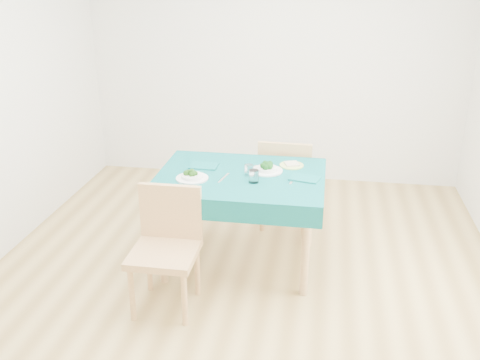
% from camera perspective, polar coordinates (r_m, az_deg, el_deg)
% --- Properties ---
extents(room_shell, '(4.02, 4.52, 2.73)m').
position_cam_1_polar(room_shell, '(3.57, 0.00, 7.41)').
color(room_shell, olive).
rests_on(room_shell, ground).
extents(table, '(1.27, 0.96, 0.76)m').
position_cam_1_polar(table, '(4.22, 0.06, -4.28)').
color(table, '#075253').
rests_on(table, ground).
extents(chair_near, '(0.44, 0.49, 1.11)m').
position_cam_1_polar(chair_near, '(3.63, -8.21, -6.06)').
color(chair_near, tan).
rests_on(chair_near, ground).
extents(chair_far, '(0.47, 0.51, 1.15)m').
position_cam_1_polar(chair_far, '(4.81, 5.00, 1.56)').
color(chair_far, tan).
rests_on(chair_far, ground).
extents(bowl_near, '(0.24, 0.24, 0.07)m').
position_cam_1_polar(bowl_near, '(3.99, -5.14, 0.60)').
color(bowl_near, white).
rests_on(bowl_near, table).
extents(bowl_far, '(0.25, 0.25, 0.08)m').
position_cam_1_polar(bowl_far, '(4.13, 2.88, 1.41)').
color(bowl_far, white).
rests_on(bowl_far, table).
extents(fork_near, '(0.10, 0.19, 0.00)m').
position_cam_1_polar(fork_near, '(4.00, -6.13, 0.04)').
color(fork_near, silver).
rests_on(fork_near, table).
extents(knife_near, '(0.06, 0.21, 0.00)m').
position_cam_1_polar(knife_near, '(4.01, -1.76, 0.23)').
color(knife_near, silver).
rests_on(knife_near, table).
extents(fork_far, '(0.03, 0.18, 0.00)m').
position_cam_1_polar(fork_far, '(4.16, 1.46, 1.08)').
color(fork_far, silver).
rests_on(fork_far, table).
extents(knife_far, '(0.05, 0.23, 0.00)m').
position_cam_1_polar(knife_far, '(4.01, 5.74, 0.13)').
color(knife_far, silver).
rests_on(knife_far, table).
extents(napkin_near, '(0.22, 0.16, 0.01)m').
position_cam_1_polar(napkin_near, '(4.24, -3.89, 1.51)').
color(napkin_near, '#0A5B5B').
rests_on(napkin_near, table).
extents(napkin_far, '(0.25, 0.20, 0.01)m').
position_cam_1_polar(napkin_far, '(4.02, 6.92, 0.18)').
color(napkin_far, '#0A5B5B').
rests_on(napkin_far, table).
extents(tumbler_center, '(0.07, 0.07, 0.09)m').
position_cam_1_polar(tumbler_center, '(4.04, 0.95, 1.06)').
color(tumbler_center, white).
rests_on(tumbler_center, table).
extents(tumbler_side, '(0.07, 0.07, 0.09)m').
position_cam_1_polar(tumbler_side, '(3.92, 1.48, 0.41)').
color(tumbler_side, white).
rests_on(tumbler_side, table).
extents(side_plate, '(0.19, 0.19, 0.01)m').
position_cam_1_polar(side_plate, '(4.27, 5.53, 1.58)').
color(side_plate, '#C4DD6B').
rests_on(side_plate, table).
extents(bread_slice, '(0.13, 0.13, 0.02)m').
position_cam_1_polar(bread_slice, '(4.27, 5.54, 1.74)').
color(bread_slice, beige).
rests_on(bread_slice, side_plate).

